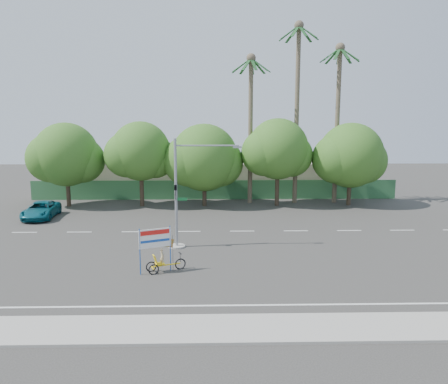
{
  "coord_description": "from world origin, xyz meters",
  "views": [
    {
      "loc": [
        -0.07,
        -23.41,
        8.04
      ],
      "look_at": [
        0.57,
        4.61,
        3.5
      ],
      "focal_mm": 35.0,
      "sensor_mm": 36.0,
      "label": 1
    }
  ],
  "objects": [
    {
      "name": "tree_left",
      "position": [
        -7.05,
        18.0,
        5.06
      ],
      "size": [
        6.66,
        5.6,
        8.07
      ],
      "color": "#473828",
      "rests_on": "ground"
    },
    {
      "name": "building_right",
      "position": [
        8.0,
        26.0,
        1.8
      ],
      "size": [
        14.0,
        8.0,
        3.6
      ],
      "primitive_type": "cube",
      "color": "beige",
      "rests_on": "ground"
    },
    {
      "name": "fence",
      "position": [
        0.0,
        21.5,
        1.0
      ],
      "size": [
        38.0,
        0.08,
        2.0
      ],
      "primitive_type": "cube",
      "color": "#336B3D",
      "rests_on": "ground"
    },
    {
      "name": "trike_billboard",
      "position": [
        -3.0,
        -0.72,
        1.02
      ],
      "size": [
        2.4,
        1.2,
        2.54
      ],
      "rotation": [
        0.0,
        0.0,
        0.4
      ],
      "color": "black",
      "rests_on": "ground"
    },
    {
      "name": "palm_tall",
      "position": [
        8.0,
        19.5,
        10.46
      ],
      "size": [
        3.73,
        3.79,
        17.45
      ],
      "color": "#70604C",
      "rests_on": "ground"
    },
    {
      "name": "tree_center",
      "position": [
        -1.05,
        18.0,
        4.47
      ],
      "size": [
        7.62,
        6.4,
        7.85
      ],
      "color": "#473828",
      "rests_on": "ground"
    },
    {
      "name": "pickup_truck",
      "position": [
        -14.62,
        12.84,
        0.69
      ],
      "size": [
        2.68,
        5.12,
        1.38
      ],
      "primitive_type": "imported",
      "rotation": [
        0.0,
        0.0,
        0.08
      ],
      "color": "#0F5C6C",
      "rests_on": "ground"
    },
    {
      "name": "ground",
      "position": [
        0.0,
        0.0,
        0.0
      ],
      "size": [
        120.0,
        120.0,
        0.0
      ],
      "primitive_type": "plane",
      "color": "#33302D",
      "rests_on": "ground"
    },
    {
      "name": "tree_far_left",
      "position": [
        -14.05,
        18.0,
        4.76
      ],
      "size": [
        7.14,
        6.0,
        7.96
      ],
      "color": "#473828",
      "rests_on": "ground"
    },
    {
      "name": "traffic_signal",
      "position": [
        -2.2,
        3.98,
        2.92
      ],
      "size": [
        4.72,
        1.1,
        7.0
      ],
      "color": "gray",
      "rests_on": "ground"
    },
    {
      "name": "tree_far_right",
      "position": [
        12.95,
        18.0,
        4.64
      ],
      "size": [
        7.38,
        6.2,
        7.94
      ],
      "color": "#473828",
      "rests_on": "ground"
    },
    {
      "name": "tree_right",
      "position": [
        5.95,
        18.0,
        5.24
      ],
      "size": [
        6.9,
        5.8,
        8.36
      ],
      "color": "#473828",
      "rests_on": "ground"
    },
    {
      "name": "palm_short",
      "position": [
        3.5,
        19.5,
        8.86
      ],
      "size": [
        3.73,
        3.79,
        14.45
      ],
      "color": "#70604C",
      "rests_on": "ground"
    },
    {
      "name": "sidewalk_near",
      "position": [
        0.0,
        -7.5,
        0.06
      ],
      "size": [
        50.0,
        2.4,
        0.12
      ],
      "primitive_type": "cube",
      "color": "gray",
      "rests_on": "ground"
    },
    {
      "name": "palm_mid",
      "position": [
        12.0,
        19.5,
        9.4
      ],
      "size": [
        3.73,
        3.79,
        15.45
      ],
      "color": "#70604C",
      "rests_on": "ground"
    },
    {
      "name": "building_left",
      "position": [
        -10.0,
        26.0,
        2.0
      ],
      "size": [
        12.0,
        8.0,
        4.0
      ],
      "primitive_type": "cube",
      "color": "beige",
      "rests_on": "ground"
    }
  ]
}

